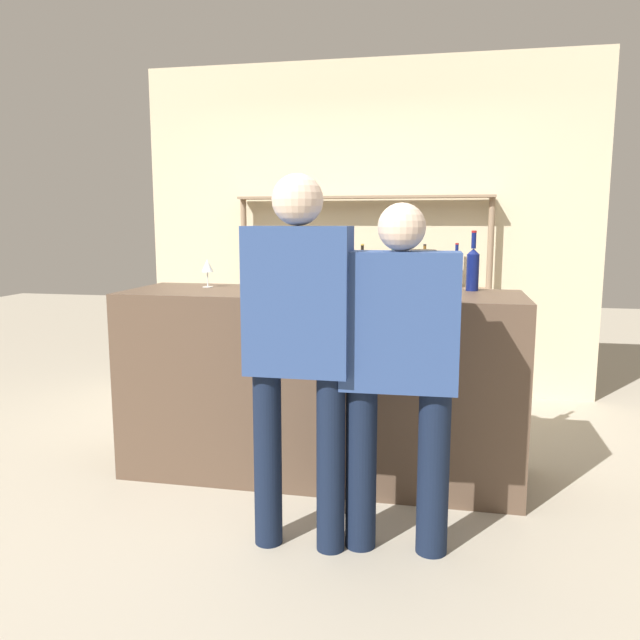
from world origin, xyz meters
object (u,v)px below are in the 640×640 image
object	(u,v)px
counter_bottle_0	(473,268)
customer_right	(399,357)
counter_bottle_1	(325,275)
counter_bottle_2	(270,268)
wine_glass	(207,267)
cork_jar	(333,283)
customer_center	(298,336)
ice_bucket	(418,271)

from	to	relation	value
counter_bottle_0	customer_right	world-z (taller)	customer_right
counter_bottle_1	counter_bottle_2	world-z (taller)	counter_bottle_2
wine_glass	cork_jar	distance (m)	0.84
counter_bottle_1	customer_center	size ratio (longest dim) A/B	0.19
counter_bottle_1	wine_glass	xyz separation A→B (m)	(-0.80, 0.36, 0.01)
customer_center	cork_jar	bearing A→B (deg)	-0.61
counter_bottle_0	cork_jar	xyz separation A→B (m)	(-0.76, -0.31, -0.07)
wine_glass	counter_bottle_0	bearing A→B (deg)	4.27
ice_bucket	counter_bottle_0	bearing A→B (deg)	25.59
counter_bottle_2	ice_bucket	xyz separation A→B (m)	(0.85, 0.06, -0.01)
wine_glass	customer_right	distance (m)	1.57
customer_right	customer_center	world-z (taller)	customer_center
counter_bottle_1	cork_jar	bearing A→B (deg)	86.94
counter_bottle_0	customer_center	size ratio (longest dim) A/B	0.21
counter_bottle_0	counter_bottle_2	size ratio (longest dim) A/B	1.04
counter_bottle_1	wine_glass	distance (m)	0.88
ice_bucket	customer_center	world-z (taller)	customer_center
counter_bottle_2	customer_right	size ratio (longest dim) A/B	0.21
counter_bottle_2	customer_center	world-z (taller)	customer_center
cork_jar	customer_center	xyz separation A→B (m)	(-0.01, -0.78, -0.16)
ice_bucket	customer_right	world-z (taller)	customer_right
counter_bottle_0	customer_center	world-z (taller)	customer_center
cork_jar	counter_bottle_2	bearing A→B (deg)	164.92
cork_jar	customer_center	bearing A→B (deg)	-90.54
counter_bottle_0	counter_bottle_1	distance (m)	0.91
cork_jar	customer_right	bearing A→B (deg)	-59.36
counter_bottle_1	customer_center	world-z (taller)	customer_center
counter_bottle_0	wine_glass	bearing A→B (deg)	-175.73
wine_glass	customer_center	size ratio (longest dim) A/B	0.10
cork_jar	customer_center	world-z (taller)	customer_center
wine_glass	customer_right	bearing A→B (deg)	-36.56
wine_glass	customer_center	xyz separation A→B (m)	(0.80, -0.98, -0.22)
customer_center	customer_right	bearing A→B (deg)	-82.20
counter_bottle_1	cork_jar	distance (m)	0.18
ice_bucket	customer_right	distance (m)	0.94
customer_right	customer_center	bearing A→B (deg)	96.17
counter_bottle_0	cork_jar	distance (m)	0.83
customer_center	wine_glass	bearing A→B (deg)	39.33
counter_bottle_2	customer_right	distance (m)	1.20
wine_glass	ice_bucket	distance (m)	1.27
wine_glass	cork_jar	xyz separation A→B (m)	(0.81, -0.20, -0.06)
counter_bottle_2	cork_jar	distance (m)	0.41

